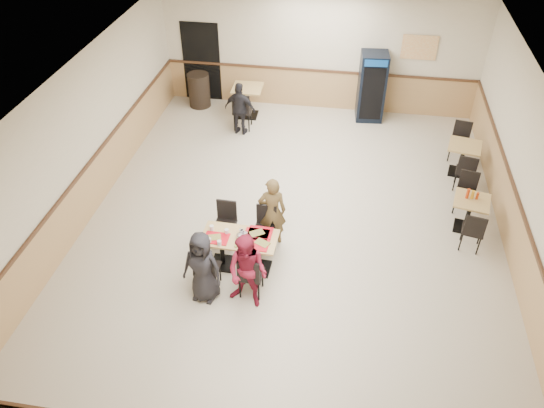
% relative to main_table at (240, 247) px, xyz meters
% --- Properties ---
extents(ground, '(10.00, 10.00, 0.00)m').
position_rel_main_table_xyz_m(ground, '(0.75, 1.28, -0.46)').
color(ground, beige).
rests_on(ground, ground).
extents(room_shell, '(10.00, 10.00, 10.00)m').
position_rel_main_table_xyz_m(room_shell, '(2.53, 3.82, 0.11)').
color(room_shell, silver).
rests_on(room_shell, ground).
extents(main_table, '(1.32, 0.68, 0.70)m').
position_rel_main_table_xyz_m(main_table, '(0.00, 0.00, 0.00)').
color(main_table, black).
rests_on(main_table, ground).
extents(main_chairs, '(1.19, 1.55, 0.88)m').
position_rel_main_table_xyz_m(main_chairs, '(-0.05, 0.00, -0.02)').
color(main_chairs, black).
rests_on(main_chairs, ground).
extents(diner_woman_left, '(0.71, 0.52, 1.34)m').
position_rel_main_table_xyz_m(diner_woman_left, '(-0.44, -0.78, 0.21)').
color(diner_woman_left, black).
rests_on(diner_woman_left, ground).
extents(diner_woman_right, '(0.80, 0.70, 1.41)m').
position_rel_main_table_xyz_m(diner_woman_right, '(0.30, -0.80, 0.24)').
color(diner_woman_right, maroon).
rests_on(diner_woman_right, ground).
extents(diner_man_opposite, '(0.56, 0.42, 1.41)m').
position_rel_main_table_xyz_m(diner_man_opposite, '(0.44, 0.78, 0.24)').
color(diner_man_opposite, brown).
rests_on(diner_man_opposite, ground).
extents(lone_diner, '(0.82, 0.45, 1.32)m').
position_rel_main_table_xyz_m(lone_diner, '(-0.96, 4.57, 0.20)').
color(lone_diner, black).
rests_on(lone_diner, ground).
extents(tabletop_clutter, '(1.15, 0.63, 0.12)m').
position_rel_main_table_xyz_m(tabletop_clutter, '(0.05, -0.02, 0.26)').
color(tabletop_clutter, red).
rests_on(tabletop_clutter, main_table).
extents(side_table_near, '(0.76, 0.76, 0.69)m').
position_rel_main_table_xyz_m(side_table_near, '(4.07, 1.73, -0.01)').
color(side_table_near, black).
rests_on(side_table_near, ground).
extents(side_table_near_chair_south, '(0.48, 0.48, 0.87)m').
position_rel_main_table_xyz_m(side_table_near_chair_south, '(4.07, 1.18, -0.03)').
color(side_table_near_chair_south, black).
rests_on(side_table_near_chair_south, ground).
extents(side_table_near_chair_north, '(0.48, 0.48, 0.87)m').
position_rel_main_table_xyz_m(side_table_near_chair_north, '(4.07, 2.28, -0.03)').
color(side_table_near_chair_north, black).
rests_on(side_table_near_chair_north, ground).
extents(side_table_far, '(0.79, 0.79, 0.72)m').
position_rel_main_table_xyz_m(side_table_far, '(4.16, 3.66, 0.01)').
color(side_table_far, black).
rests_on(side_table_far, ground).
extents(side_table_far_chair_south, '(0.50, 0.50, 0.91)m').
position_rel_main_table_xyz_m(side_table_far_chair_south, '(4.16, 3.08, -0.01)').
color(side_table_far_chair_south, black).
rests_on(side_table_far_chair_south, ground).
extents(side_table_far_chair_north, '(0.50, 0.50, 0.91)m').
position_rel_main_table_xyz_m(side_table_far_chair_north, '(4.16, 4.23, -0.01)').
color(side_table_far_chair_north, black).
rests_on(side_table_far_chair_north, ground).
extents(condiment_caddy, '(0.23, 0.06, 0.20)m').
position_rel_main_table_xyz_m(condiment_caddy, '(4.04, 1.78, 0.31)').
color(condiment_caddy, '#B4330C').
rests_on(condiment_caddy, side_table_near).
extents(back_table, '(0.77, 0.77, 0.80)m').
position_rel_main_table_xyz_m(back_table, '(-0.96, 5.48, 0.07)').
color(back_table, black).
rests_on(back_table, ground).
extents(back_table_chair_lone, '(0.48, 0.48, 1.01)m').
position_rel_main_table_xyz_m(back_table_chair_lone, '(-0.96, 4.84, 0.04)').
color(back_table_chair_lone, black).
rests_on(back_table_chair_lone, ground).
extents(pepsi_cooler, '(0.71, 0.71, 1.73)m').
position_rel_main_table_xyz_m(pepsi_cooler, '(2.12, 5.87, 0.40)').
color(pepsi_cooler, black).
rests_on(pepsi_cooler, ground).
extents(trash_bin, '(0.57, 0.57, 0.89)m').
position_rel_main_table_xyz_m(trash_bin, '(-2.35, 5.83, -0.02)').
color(trash_bin, black).
rests_on(trash_bin, ground).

